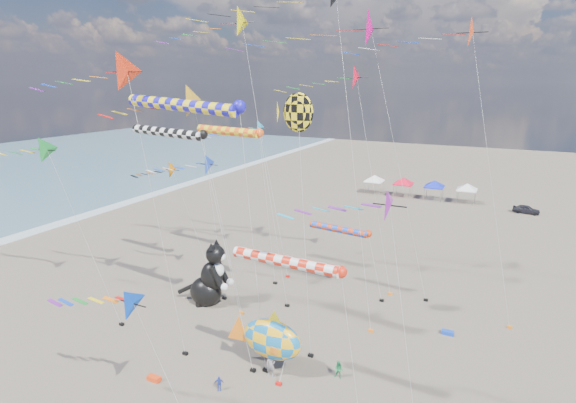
{
  "coord_description": "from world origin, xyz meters",
  "views": [
    {
      "loc": [
        13.89,
        -14.68,
        18.8
      ],
      "look_at": [
        0.84,
        12.0,
        10.88
      ],
      "focal_mm": 28.0,
      "sensor_mm": 36.0,
      "label": 1
    }
  ],
  "objects_px": {
    "fish_inflatable": "(271,339)",
    "parked_car": "(526,209)",
    "person_adult": "(271,365)",
    "child_blue": "(219,383)",
    "child_green": "(339,370)",
    "cat_inflatable": "(208,273)"
  },
  "relations": [
    {
      "from": "person_adult",
      "to": "child_green",
      "type": "bearing_deg",
      "value": 10.54
    },
    {
      "from": "child_green",
      "to": "parked_car",
      "type": "height_order",
      "value": "child_green"
    },
    {
      "from": "person_adult",
      "to": "parked_car",
      "type": "distance_m",
      "value": 52.59
    },
    {
      "from": "parked_car",
      "to": "child_blue",
      "type": "bearing_deg",
      "value": 168.47
    },
    {
      "from": "cat_inflatable",
      "to": "person_adult",
      "type": "distance_m",
      "value": 11.72
    },
    {
      "from": "person_adult",
      "to": "parked_car",
      "type": "height_order",
      "value": "person_adult"
    },
    {
      "from": "fish_inflatable",
      "to": "child_blue",
      "type": "bearing_deg",
      "value": -124.24
    },
    {
      "from": "person_adult",
      "to": "child_green",
      "type": "distance_m",
      "value": 4.46
    },
    {
      "from": "fish_inflatable",
      "to": "person_adult",
      "type": "xyz_separation_m",
      "value": [
        0.16,
        -0.41,
        -1.65
      ]
    },
    {
      "from": "fish_inflatable",
      "to": "parked_car",
      "type": "bearing_deg",
      "value": 72.02
    },
    {
      "from": "child_green",
      "to": "person_adult",
      "type": "bearing_deg",
      "value": -155.99
    },
    {
      "from": "child_green",
      "to": "child_blue",
      "type": "height_order",
      "value": "child_green"
    },
    {
      "from": "cat_inflatable",
      "to": "child_blue",
      "type": "xyz_separation_m",
      "value": [
        7.29,
        -9.11,
        -2.46
      ]
    },
    {
      "from": "child_green",
      "to": "parked_car",
      "type": "relative_size",
      "value": 0.34
    },
    {
      "from": "fish_inflatable",
      "to": "cat_inflatable",
      "type": "bearing_deg",
      "value": 147.26
    },
    {
      "from": "child_blue",
      "to": "fish_inflatable",
      "type": "bearing_deg",
      "value": 24.47
    },
    {
      "from": "person_adult",
      "to": "child_green",
      "type": "xyz_separation_m",
      "value": [
        4.1,
        1.75,
        -0.2
      ]
    },
    {
      "from": "fish_inflatable",
      "to": "child_green",
      "type": "height_order",
      "value": "fish_inflatable"
    },
    {
      "from": "person_adult",
      "to": "child_green",
      "type": "relative_size",
      "value": 1.32
    },
    {
      "from": "fish_inflatable",
      "to": "person_adult",
      "type": "height_order",
      "value": "fish_inflatable"
    },
    {
      "from": "fish_inflatable",
      "to": "parked_car",
      "type": "relative_size",
      "value": 1.53
    },
    {
      "from": "person_adult",
      "to": "child_blue",
      "type": "relative_size",
      "value": 1.67
    }
  ]
}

